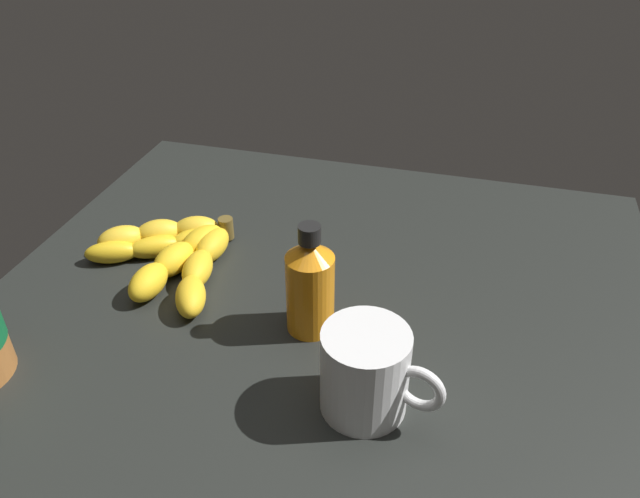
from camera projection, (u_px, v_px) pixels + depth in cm
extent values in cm
cube|color=black|center=(325.00, 303.00, 75.14)|extent=(79.64, 69.63, 3.53)
ellipsoid|color=yellow|center=(197.00, 229.00, 82.37)|extent=(7.07, 5.63, 3.67)
ellipsoid|color=yellow|center=(159.00, 233.00, 81.66)|extent=(7.17, 6.25, 3.67)
ellipsoid|color=yellow|center=(121.00, 240.00, 80.33)|extent=(7.11, 6.72, 3.67)
ellipsoid|color=yellow|center=(196.00, 238.00, 81.32)|extent=(6.99, 6.73, 2.88)
ellipsoid|color=yellow|center=(155.00, 247.00, 79.61)|extent=(7.30, 6.14, 2.88)
ellipsoid|color=yellow|center=(112.00, 252.00, 78.59)|extent=(7.41, 5.39, 2.88)
ellipsoid|color=yellow|center=(203.00, 241.00, 80.11)|extent=(6.07, 7.43, 3.67)
ellipsoid|color=yellow|center=(174.00, 259.00, 76.62)|extent=(5.17, 7.20, 3.67)
ellipsoid|color=yellow|center=(148.00, 282.00, 72.73)|extent=(4.08, 6.71, 3.67)
ellipsoid|color=yellow|center=(212.00, 245.00, 79.43)|extent=(3.75, 6.92, 3.48)
ellipsoid|color=yellow|center=(198.00, 269.00, 75.06)|extent=(4.62, 7.29, 3.48)
ellipsoid|color=yellow|center=(191.00, 297.00, 70.61)|extent=(5.81, 7.60, 3.48)
cylinder|color=brown|center=(226.00, 228.00, 82.71)|extent=(2.00, 2.00, 3.00)
cylinder|color=orange|center=(311.00, 293.00, 66.30)|extent=(5.31, 5.31, 9.48)
cone|color=orange|center=(310.00, 250.00, 63.07)|extent=(5.31, 5.31, 1.96)
cylinder|color=black|center=(310.00, 234.00, 61.97)|extent=(2.39, 2.39, 1.96)
cylinder|color=silver|center=(365.00, 371.00, 57.00)|extent=(8.37, 8.37, 9.02)
torus|color=silver|center=(419.00, 389.00, 54.63)|extent=(5.07, 2.11, 4.97)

